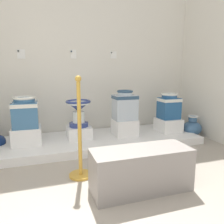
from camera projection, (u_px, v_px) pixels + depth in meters
ground_plane at (143, 189)px, 2.08m from camera, size 5.47×5.46×0.02m
wall_back at (94, 43)px, 3.64m from camera, size 3.67×0.06×3.15m
display_platform at (104, 140)px, 3.38m from camera, size 2.92×1.03×0.11m
plinth_block_rightmost at (27, 136)px, 3.00m from camera, size 0.39×0.34×0.24m
antique_toilet_rightmost at (25, 111)px, 2.94m from camera, size 0.33×0.33×0.42m
plinth_block_broad_patterned at (79, 132)px, 3.30m from camera, size 0.35×0.37×0.18m
antique_toilet_broad_patterned at (78, 109)px, 3.23m from camera, size 0.37×0.37×0.40m
plinth_block_tall_cobalt at (125, 127)px, 3.43m from camera, size 0.35×0.36×0.25m
antique_toilet_tall_cobalt at (125, 105)px, 3.37m from camera, size 0.35×0.28×0.46m
plinth_block_squat_floral at (168, 125)px, 3.66m from camera, size 0.36×0.38×0.22m
antique_toilet_squat_floral at (169, 105)px, 3.60m from camera, size 0.32×0.28×0.42m
info_placard_first at (21, 54)px, 3.29m from camera, size 0.11×0.01×0.14m
info_placard_second at (73, 54)px, 3.53m from camera, size 0.09×0.01×0.14m
info_placard_third at (113, 55)px, 3.74m from camera, size 0.11×0.01×0.12m
decorative_vase_corner at (192, 128)px, 3.71m from camera, size 0.32×0.32×0.37m
stanchion_post_near_left at (80, 146)px, 2.26m from camera, size 0.25×0.25×1.06m
museum_bench at (141, 170)px, 2.02m from camera, size 0.93×0.36×0.40m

